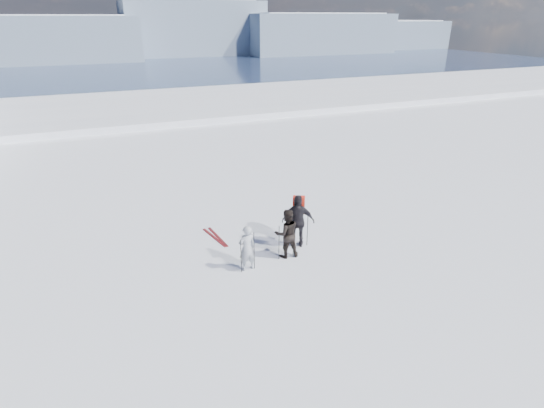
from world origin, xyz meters
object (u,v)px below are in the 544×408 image
at_px(skier_pack, 298,221).
at_px(skier_grey, 247,248).
at_px(skis_loose, 216,237).
at_px(skier_dark, 287,233).

bearing_deg(skier_pack, skier_grey, 47.67).
bearing_deg(skis_loose, skier_pack, -33.63).
xyz_separation_m(skier_grey, skis_loose, (-0.37, 2.50, -0.78)).
distance_m(skier_dark, skis_loose, 3.04).
xyz_separation_m(skier_grey, skier_dark, (1.52, 0.29, 0.08)).
distance_m(skier_grey, skis_loose, 2.65).
xyz_separation_m(skier_pack, skis_loose, (-2.57, 1.71, -0.96)).
bearing_deg(skis_loose, skier_grey, -81.66).
bearing_deg(skier_grey, skier_dark, -176.13).
xyz_separation_m(skier_dark, skier_pack, (0.68, 0.51, 0.10)).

